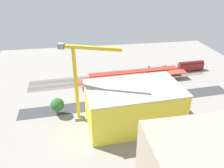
# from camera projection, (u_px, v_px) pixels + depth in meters

# --- Properties ---
(ground_plane) EXTENTS (168.72, 168.72, 0.00)m
(ground_plane) POSITION_uv_depth(u_px,v_px,m) (128.00, 95.00, 112.12)
(ground_plane) COLOR gray
(ground_plane) RESTS_ON ground
(rail_bed) EXTENTS (106.11, 20.48, 0.01)m
(rail_bed) POSITION_uv_depth(u_px,v_px,m) (120.00, 78.00, 130.21)
(rail_bed) COLOR #665E54
(rail_bed) RESTS_ON ground
(street_asphalt) EXTENTS (105.81, 15.60, 0.01)m
(street_asphalt) POSITION_uv_depth(u_px,v_px,m) (131.00, 101.00, 106.97)
(street_asphalt) COLOR #38383D
(street_asphalt) RESTS_ON ground
(track_rails) EXTENTS (105.25, 14.06, 0.12)m
(track_rails) POSITION_uv_depth(u_px,v_px,m) (120.00, 77.00, 130.13)
(track_rails) COLOR #9E9EA8
(track_rails) RESTS_ON ground
(platform_canopy_near) EXTENTS (63.70, 9.38, 4.24)m
(platform_canopy_near) POSITION_uv_depth(u_px,v_px,m) (134.00, 76.00, 122.37)
(platform_canopy_near) COLOR #C63D2D
(platform_canopy_near) RESTS_ON ground
(platform_canopy_far) EXTENTS (54.25, 8.14, 4.34)m
(platform_canopy_far) POSITION_uv_depth(u_px,v_px,m) (134.00, 71.00, 128.33)
(platform_canopy_far) COLOR #A82D23
(platform_canopy_far) RESTS_ON ground
(locomotive) EXTENTS (15.62, 3.80, 5.22)m
(locomotive) POSITION_uv_depth(u_px,v_px,m) (158.00, 70.00, 135.41)
(locomotive) COLOR black
(locomotive) RESTS_ON ground
(passenger_coach) EXTENTS (17.05, 4.21, 6.36)m
(passenger_coach) POSITION_uv_depth(u_px,v_px,m) (191.00, 66.00, 137.83)
(passenger_coach) COLOR black
(passenger_coach) RESTS_ON ground
(parked_car_0) EXTENTS (4.31, 2.09, 1.77)m
(parked_car_0) POSITION_uv_depth(u_px,v_px,m) (163.00, 93.00, 112.44)
(parked_car_0) COLOR black
(parked_car_0) RESTS_ON ground
(parked_car_1) EXTENTS (4.43, 2.02, 1.70)m
(parked_car_1) POSITION_uv_depth(u_px,v_px,m) (151.00, 94.00, 111.26)
(parked_car_1) COLOR black
(parked_car_1) RESTS_ON ground
(parked_car_2) EXTENTS (4.68, 2.25, 1.72)m
(parked_car_2) POSITION_uv_depth(u_px,v_px,m) (136.00, 95.00, 110.19)
(parked_car_2) COLOR black
(parked_car_2) RESTS_ON ground
(parked_car_3) EXTENTS (4.16, 1.98, 1.72)m
(parked_car_3) POSITION_uv_depth(u_px,v_px,m) (119.00, 97.00, 108.82)
(parked_car_3) COLOR black
(parked_car_3) RESTS_ON ground
(parked_car_4) EXTENTS (4.30, 2.06, 1.68)m
(parked_car_4) POSITION_uv_depth(u_px,v_px,m) (104.00, 98.00, 107.92)
(parked_car_4) COLOR black
(parked_car_4) RESTS_ON ground
(construction_building) EXTENTS (38.28, 24.17, 16.58)m
(construction_building) POSITION_uv_depth(u_px,v_px,m) (133.00, 106.00, 87.98)
(construction_building) COLOR yellow
(construction_building) RESTS_ON ground
(construction_roof_slab) EXTENTS (38.92, 24.81, 0.40)m
(construction_roof_slab) POSITION_uv_depth(u_px,v_px,m) (134.00, 88.00, 84.02)
(construction_roof_slab) COLOR #ADA89E
(construction_roof_slab) RESTS_ON construction_building
(tower_crane) EXTENTS (22.97, 9.65, 33.42)m
(tower_crane) POSITION_uv_depth(u_px,v_px,m) (79.00, 79.00, 84.97)
(tower_crane) COLOR gray
(tower_crane) RESTS_ON ground
(box_truck_0) EXTENTS (8.33, 2.57, 3.11)m
(box_truck_0) POSITION_uv_depth(u_px,v_px,m) (149.00, 97.00, 106.96)
(box_truck_0) COLOR black
(box_truck_0) RESTS_ON ground
(box_truck_1) EXTENTS (9.19, 3.43, 3.42)m
(box_truck_1) POSITION_uv_depth(u_px,v_px,m) (130.00, 100.00, 104.91)
(box_truck_1) COLOR black
(box_truck_1) RESTS_ON ground
(box_truck_2) EXTENTS (8.57, 2.76, 3.40)m
(box_truck_2) POSITION_uv_depth(u_px,v_px,m) (101.00, 100.00, 104.26)
(box_truck_2) COLOR black
(box_truck_2) RESTS_ON ground
(street_tree_0) EXTENTS (4.44, 4.44, 6.45)m
(street_tree_0) POSITION_uv_depth(u_px,v_px,m) (56.00, 105.00, 95.81)
(street_tree_0) COLOR brown
(street_tree_0) RESTS_ON ground
(street_tree_1) EXTENTS (5.93, 5.93, 8.23)m
(street_tree_1) POSITION_uv_depth(u_px,v_px,m) (57.00, 105.00, 94.42)
(street_tree_1) COLOR brown
(street_tree_1) RESTS_ON ground
(street_tree_2) EXTENTS (5.44, 5.44, 7.85)m
(street_tree_2) POSITION_uv_depth(u_px,v_px,m) (134.00, 98.00, 99.37)
(street_tree_2) COLOR brown
(street_tree_2) RESTS_ON ground
(traffic_light) EXTENTS (0.50, 0.36, 6.21)m
(traffic_light) POSITION_uv_depth(u_px,v_px,m) (111.00, 90.00, 108.01)
(traffic_light) COLOR #333333
(traffic_light) RESTS_ON ground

